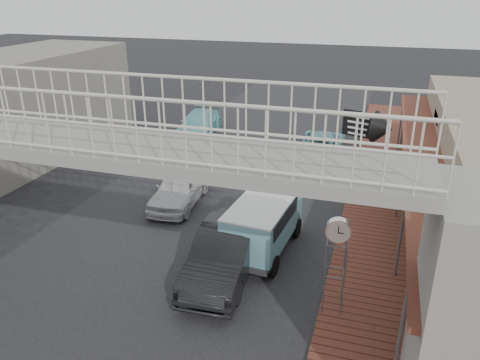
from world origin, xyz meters
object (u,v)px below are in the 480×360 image
Objects in this scene: dark_sedan at (225,253)px; angkot_far at (199,124)px; street_clock at (338,235)px; arrow_sign at (381,129)px; angkot_van at (263,220)px; motorcycle_far at (390,175)px; motorcycle_near at (359,171)px; angkot_curb at (322,143)px; white_hatchback at (180,188)px.

angkot_far is (-6.05, 12.93, -0.09)m from dark_sedan.
arrow_sign is at bearing 78.80° from street_clock.
angkot_van is 1.08× the size of arrow_sign.
street_clock is (3.25, -0.77, 1.55)m from dark_sedan.
street_clock reaches higher than motorcycle_far.
motorcycle_near is 2.89m from arrow_sign.
arrow_sign reaches higher than street_clock.
street_clock reaches higher than angkot_curb.
angkot_van reaches higher than white_hatchback.
angkot_van is (0.73, 1.62, 0.39)m from dark_sedan.
dark_sedan is 8.26m from arrow_sign.
arrow_sign reaches higher than motorcycle_near.
white_hatchback is 2.09× the size of motorcycle_far.
angkot_curb is at bearing 54.20° from white_hatchback.
dark_sedan is at bearing 81.89° from angkot_curb.
motorcycle_near is (3.25, 8.41, -0.20)m from dark_sedan.
white_hatchback is at bearing -140.80° from arrow_sign.
arrow_sign is (3.95, 6.92, 2.18)m from dark_sedan.
white_hatchback is 5.33m from dark_sedan.
angkot_curb reaches higher than motorcycle_far.
angkot_curb is 5.82m from arrow_sign.
motorcycle_near is 0.65× the size of street_clock.
dark_sedan is 1.21× the size of angkot_van.
motorcycle_near is 0.49× the size of arrow_sign.
arrow_sign is (10.00, -6.01, 2.26)m from angkot_far.
street_clock reaches higher than angkot_van.
street_clock is at bearing -38.92° from angkot_van.
angkot_curb is at bearing 93.49° from street_clock.
angkot_van reaches higher than angkot_far.
arrow_sign is (0.70, -1.49, 2.37)m from motorcycle_near.
angkot_van is at bearing -65.63° from angkot_far.
angkot_van reaches higher than motorcycle_near.
street_clock reaches higher than dark_sedan.
angkot_curb is at bearing 62.32° from motorcycle_far.
arrow_sign is at bearing -37.59° from angkot_far.
motorcycle_near is at bearing 133.74° from arrow_sign.
white_hatchback reaches higher than angkot_far.
motorcycle_near is at bearing 84.04° from street_clock.
angkot_van is (4.05, -2.55, 0.47)m from white_hatchback.
dark_sedan is 1.00× the size of angkot_far.
dark_sedan is 0.99× the size of angkot_curb.
street_clock is at bearing -41.12° from white_hatchback.
angkot_far is 1.72× the size of street_clock.
angkot_far reaches higher than motorcycle_far.
angkot_far is (-7.25, 1.42, 0.03)m from angkot_curb.
angkot_far is at bearing 118.21° from street_clock.
angkot_van is 1.42× the size of street_clock.
motorcycle_near is at bearing 28.68° from white_hatchback.
street_clock is (2.04, -12.28, 1.66)m from angkot_curb.
motorcycle_far reaches higher than motorcycle_near.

